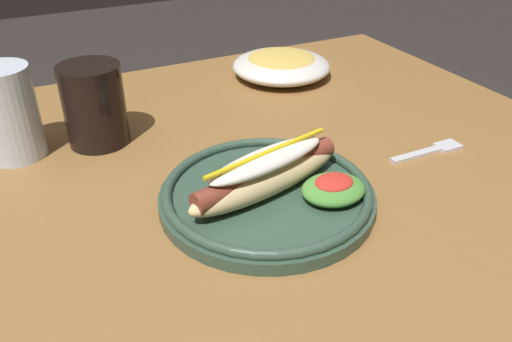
{
  "coord_description": "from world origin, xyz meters",
  "views": [
    {
      "loc": [
        -0.22,
        -0.56,
        1.11
      ],
      "look_at": [
        0.03,
        -0.06,
        0.77
      ],
      "focal_mm": 36.51,
      "sensor_mm": 36.0,
      "label": 1
    }
  ],
  "objects_px": {
    "soda_cup": "(94,105)",
    "hot_dog_plate": "(271,189)",
    "water_cup": "(8,113)",
    "fork": "(431,150)",
    "side_bowl": "(281,65)"
  },
  "relations": [
    {
      "from": "soda_cup",
      "to": "hot_dog_plate",
      "type": "bearing_deg",
      "value": -59.41
    },
    {
      "from": "soda_cup",
      "to": "water_cup",
      "type": "xyz_separation_m",
      "value": [
        -0.11,
        0.01,
        0.01
      ]
    },
    {
      "from": "fork",
      "to": "water_cup",
      "type": "relative_size",
      "value": 0.91
    },
    {
      "from": "soda_cup",
      "to": "side_bowl",
      "type": "height_order",
      "value": "soda_cup"
    },
    {
      "from": "hot_dog_plate",
      "to": "water_cup",
      "type": "height_order",
      "value": "water_cup"
    },
    {
      "from": "fork",
      "to": "side_bowl",
      "type": "height_order",
      "value": "side_bowl"
    },
    {
      "from": "fork",
      "to": "side_bowl",
      "type": "bearing_deg",
      "value": 98.46
    },
    {
      "from": "fork",
      "to": "side_bowl",
      "type": "xyz_separation_m",
      "value": [
        -0.05,
        0.36,
        0.02
      ]
    },
    {
      "from": "fork",
      "to": "soda_cup",
      "type": "height_order",
      "value": "soda_cup"
    },
    {
      "from": "hot_dog_plate",
      "to": "water_cup",
      "type": "xyz_separation_m",
      "value": [
        -0.27,
        0.27,
        0.04
      ]
    },
    {
      "from": "hot_dog_plate",
      "to": "fork",
      "type": "bearing_deg",
      "value": 2.08
    },
    {
      "from": "hot_dog_plate",
      "to": "soda_cup",
      "type": "distance_m",
      "value": 0.3
    },
    {
      "from": "side_bowl",
      "to": "soda_cup",
      "type": "bearing_deg",
      "value": -163.41
    },
    {
      "from": "fork",
      "to": "water_cup",
      "type": "distance_m",
      "value": 0.6
    },
    {
      "from": "fork",
      "to": "water_cup",
      "type": "bearing_deg",
      "value": 154.62
    }
  ]
}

